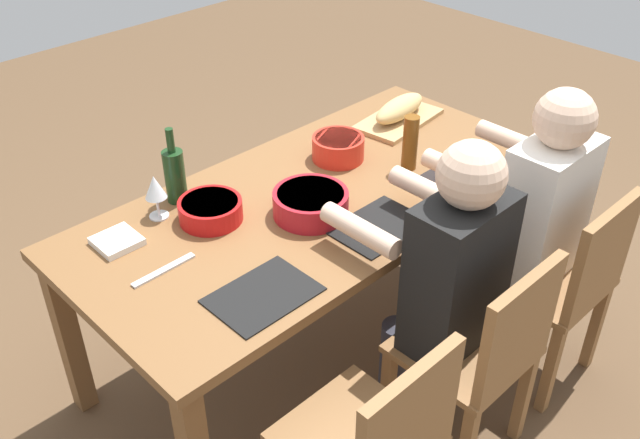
{
  "coord_description": "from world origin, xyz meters",
  "views": [
    {
      "loc": [
        -1.55,
        -1.59,
        2.15
      ],
      "look_at": [
        0.0,
        0.0,
        0.63
      ],
      "focal_mm": 39.85,
      "sensor_mm": 36.0,
      "label": 1
    }
  ],
  "objects_px": {
    "chair_near_right": "(567,281)",
    "serving_bowl_greens": "(338,146)",
    "diner_near_right": "(533,213)",
    "wine_glass": "(155,189)",
    "wine_bottle": "(175,174)",
    "diner_near_center": "(446,275)",
    "serving_bowl_salad": "(311,202)",
    "beer_bottle": "(410,143)",
    "cutting_board": "(399,120)",
    "bread_loaf": "(399,108)",
    "napkin_stack": "(117,241)",
    "chair_near_center": "(485,352)",
    "serving_bowl_fruit": "(210,209)",
    "dining_table": "(320,213)"
  },
  "relations": [
    {
      "from": "chair_near_right",
      "to": "cutting_board",
      "type": "xyz_separation_m",
      "value": [
        0.14,
        0.96,
        0.27
      ]
    },
    {
      "from": "wine_bottle",
      "to": "beer_bottle",
      "type": "distance_m",
      "value": 0.9
    },
    {
      "from": "wine_bottle",
      "to": "wine_glass",
      "type": "distance_m",
      "value": 0.12
    },
    {
      "from": "chair_near_right",
      "to": "napkin_stack",
      "type": "relative_size",
      "value": 6.07
    },
    {
      "from": "serving_bowl_salad",
      "to": "serving_bowl_fruit",
      "type": "bearing_deg",
      "value": 141.19
    },
    {
      "from": "serving_bowl_salad",
      "to": "serving_bowl_greens",
      "type": "distance_m",
      "value": 0.41
    },
    {
      "from": "serving_bowl_greens",
      "to": "beer_bottle",
      "type": "bearing_deg",
      "value": -59.06
    },
    {
      "from": "serving_bowl_salad",
      "to": "beer_bottle",
      "type": "relative_size",
      "value": 1.22
    },
    {
      "from": "cutting_board",
      "to": "napkin_stack",
      "type": "distance_m",
      "value": 1.37
    },
    {
      "from": "serving_bowl_salad",
      "to": "serving_bowl_fruit",
      "type": "height_order",
      "value": "serving_bowl_salad"
    },
    {
      "from": "serving_bowl_salad",
      "to": "wine_glass",
      "type": "relative_size",
      "value": 1.62
    },
    {
      "from": "wine_glass",
      "to": "napkin_stack",
      "type": "bearing_deg",
      "value": -167.86
    },
    {
      "from": "dining_table",
      "to": "diner_near_center",
      "type": "xyz_separation_m",
      "value": [
        0.0,
        -0.59,
        0.04
      ]
    },
    {
      "from": "chair_near_right",
      "to": "serving_bowl_greens",
      "type": "relative_size",
      "value": 4.09
    },
    {
      "from": "beer_bottle",
      "to": "diner_near_right",
      "type": "bearing_deg",
      "value": -74.63
    },
    {
      "from": "chair_near_right",
      "to": "chair_near_center",
      "type": "distance_m",
      "value": 0.52
    },
    {
      "from": "diner_near_right",
      "to": "napkin_stack",
      "type": "height_order",
      "value": "diner_near_right"
    },
    {
      "from": "wine_glass",
      "to": "bread_loaf",
      "type": "bearing_deg",
      "value": -5.18
    },
    {
      "from": "diner_near_center",
      "to": "wine_bottle",
      "type": "xyz_separation_m",
      "value": [
        -0.4,
        0.93,
        0.15
      ]
    },
    {
      "from": "wine_bottle",
      "to": "bread_loaf",
      "type": "bearing_deg",
      "value": -8.09
    },
    {
      "from": "diner_near_right",
      "to": "wine_glass",
      "type": "bearing_deg",
      "value": 139.44
    },
    {
      "from": "beer_bottle",
      "to": "bread_loaf",
      "type": "bearing_deg",
      "value": 45.96
    },
    {
      "from": "serving_bowl_greens",
      "to": "chair_near_right",
      "type": "bearing_deg",
      "value": -72.98
    },
    {
      "from": "serving_bowl_fruit",
      "to": "beer_bottle",
      "type": "xyz_separation_m",
      "value": [
        0.77,
        -0.25,
        0.07
      ]
    },
    {
      "from": "wine_glass",
      "to": "diner_near_center",
      "type": "bearing_deg",
      "value": -60.08
    },
    {
      "from": "diner_near_center",
      "to": "wine_glass",
      "type": "relative_size",
      "value": 7.23
    },
    {
      "from": "serving_bowl_greens",
      "to": "beer_bottle",
      "type": "relative_size",
      "value": 0.95
    },
    {
      "from": "chair_near_center",
      "to": "wine_bottle",
      "type": "height_order",
      "value": "wine_bottle"
    },
    {
      "from": "dining_table",
      "to": "chair_near_center",
      "type": "distance_m",
      "value": 0.79
    },
    {
      "from": "diner_near_right",
      "to": "dining_table",
      "type": "bearing_deg",
      "value": 131.66
    },
    {
      "from": "serving_bowl_salad",
      "to": "diner_near_right",
      "type": "bearing_deg",
      "value": -39.24
    },
    {
      "from": "chair_near_center",
      "to": "beer_bottle",
      "type": "relative_size",
      "value": 3.86
    },
    {
      "from": "dining_table",
      "to": "wine_bottle",
      "type": "distance_m",
      "value": 0.55
    },
    {
      "from": "serving_bowl_salad",
      "to": "wine_bottle",
      "type": "relative_size",
      "value": 0.93
    },
    {
      "from": "dining_table",
      "to": "diner_near_center",
      "type": "bearing_deg",
      "value": -90.0
    },
    {
      "from": "serving_bowl_salad",
      "to": "serving_bowl_greens",
      "type": "height_order",
      "value": "serving_bowl_greens"
    },
    {
      "from": "serving_bowl_salad",
      "to": "serving_bowl_greens",
      "type": "xyz_separation_m",
      "value": [
        0.35,
        0.21,
        0.0
      ]
    },
    {
      "from": "diner_near_center",
      "to": "serving_bowl_fruit",
      "type": "bearing_deg",
      "value": 117.58
    },
    {
      "from": "cutting_board",
      "to": "napkin_stack",
      "type": "bearing_deg",
      "value": 177.28
    },
    {
      "from": "dining_table",
      "to": "chair_near_center",
      "type": "relative_size",
      "value": 2.23
    },
    {
      "from": "serving_bowl_greens",
      "to": "cutting_board",
      "type": "height_order",
      "value": "serving_bowl_greens"
    },
    {
      "from": "diner_near_center",
      "to": "chair_near_right",
      "type": "bearing_deg",
      "value": -19.37
    },
    {
      "from": "diner_near_center",
      "to": "beer_bottle",
      "type": "distance_m",
      "value": 0.64
    },
    {
      "from": "dining_table",
      "to": "chair_near_right",
      "type": "bearing_deg",
      "value": -55.87
    },
    {
      "from": "serving_bowl_salad",
      "to": "napkin_stack",
      "type": "xyz_separation_m",
      "value": [
        -0.59,
        0.32,
        -0.04
      ]
    },
    {
      "from": "cutting_board",
      "to": "bread_loaf",
      "type": "distance_m",
      "value": 0.06
    },
    {
      "from": "diner_near_right",
      "to": "chair_near_center",
      "type": "distance_m",
      "value": 0.59
    },
    {
      "from": "diner_near_center",
      "to": "cutting_board",
      "type": "xyz_separation_m",
      "value": [
        0.67,
        0.77,
        0.05
      ]
    },
    {
      "from": "bread_loaf",
      "to": "diner_near_right",
      "type": "bearing_deg",
      "value": -100.44
    },
    {
      "from": "chair_near_center",
      "to": "napkin_stack",
      "type": "relative_size",
      "value": 6.07
    }
  ]
}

